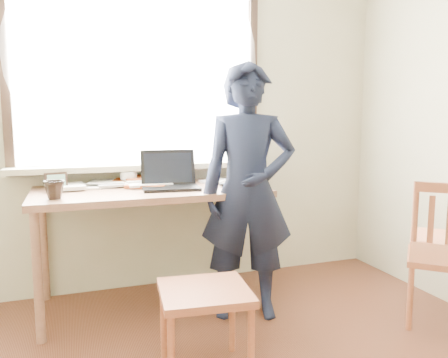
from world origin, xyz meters
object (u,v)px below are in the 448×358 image
object	(u,v)px
desk	(151,201)
mug_dark	(54,190)
work_chair	(205,302)
side_chair	(445,250)
person	(248,192)
mug_white	(129,178)
laptop	(170,179)

from	to	relation	value
desk	mug_dark	size ratio (longest dim) A/B	12.96
work_chair	side_chair	size ratio (longest dim) A/B	0.52
mug_dark	person	bearing A→B (deg)	-7.22
desk	side_chair	xyz separation A→B (m)	(1.64, -0.91, -0.25)
side_chair	person	bearing A→B (deg)	153.10
mug_white	person	distance (m)	0.89
laptop	work_chair	distance (m)	1.03
desk	mug_dark	world-z (taller)	mug_dark
laptop	person	size ratio (longest dim) A/B	0.24
work_chair	side_chair	bearing A→B (deg)	0.61
desk	laptop	distance (m)	0.19
side_chair	person	size ratio (longest dim) A/B	0.56
mug_dark	mug_white	bearing A→B (deg)	42.51
desk	laptop	xyz separation A→B (m)	(0.13, -0.03, 0.14)
mug_dark	side_chair	xyz separation A→B (m)	(2.23, -0.69, -0.39)
mug_white	person	xyz separation A→B (m)	(0.67, -0.59, -0.04)
desk	mug_white	size ratio (longest dim) A/B	12.65
mug_white	mug_dark	size ratio (longest dim) A/B	1.02
desk	mug_white	distance (m)	0.28
desk	mug_white	xyz separation A→B (m)	(-0.12, 0.22, 0.13)
mug_white	mug_dark	world-z (taller)	mug_dark
laptop	person	xyz separation A→B (m)	(0.43, -0.33, -0.06)
mug_dark	person	distance (m)	1.16
laptop	work_chair	bearing A→B (deg)	-92.01
mug_white	side_chair	distance (m)	2.12
mug_dark	work_chair	world-z (taller)	mug_dark
mug_dark	side_chair	size ratio (longest dim) A/B	0.13
work_chair	person	bearing A→B (deg)	50.62
side_chair	person	distance (m)	1.26
laptop	mug_white	size ratio (longest dim) A/B	3.30
work_chair	person	size ratio (longest dim) A/B	0.29
desk	laptop	size ratio (longest dim) A/B	3.83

